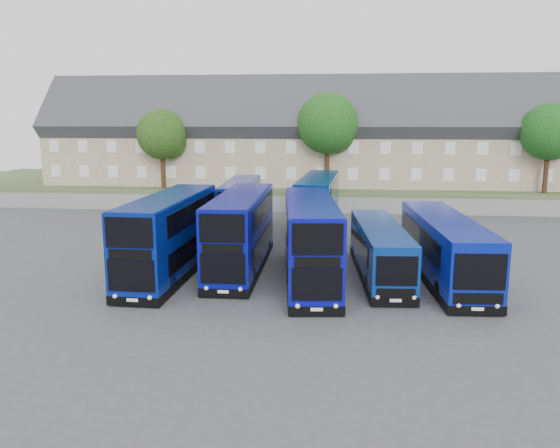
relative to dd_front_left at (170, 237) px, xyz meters
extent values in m
plane|color=#424246|center=(6.50, -2.16, -2.21)|extent=(120.00, 120.00, 0.00)
cube|color=slate|center=(6.50, 21.84, -1.46)|extent=(70.00, 0.40, 1.50)
cube|color=#3D4C2B|center=(6.50, 31.84, -1.21)|extent=(80.00, 20.00, 2.00)
cube|color=gray|center=(-17.50, 27.84, 2.79)|extent=(6.00, 8.00, 6.00)
cube|color=#333338|center=(-17.50, 27.84, 5.79)|extent=(6.00, 10.40, 10.40)
cube|color=brown|center=(-16.00, 27.84, 9.63)|extent=(0.60, 0.90, 1.40)
cube|color=gray|center=(-11.50, 27.84, 2.79)|extent=(6.00, 8.00, 6.00)
cube|color=#333338|center=(-11.50, 27.84, 5.79)|extent=(6.00, 10.40, 10.40)
cube|color=brown|center=(-10.00, 27.84, 9.63)|extent=(0.60, 0.90, 1.40)
cube|color=gray|center=(-5.50, 27.84, 2.79)|extent=(6.00, 8.00, 6.00)
cube|color=#333338|center=(-5.50, 27.84, 5.79)|extent=(6.00, 10.40, 10.40)
cube|color=brown|center=(-4.00, 27.84, 9.63)|extent=(0.60, 0.90, 1.40)
cube|color=gray|center=(0.50, 27.84, 2.79)|extent=(6.00, 8.00, 6.00)
cube|color=#333338|center=(0.50, 27.84, 5.79)|extent=(6.00, 10.40, 10.40)
cube|color=brown|center=(2.00, 27.84, 9.63)|extent=(0.60, 0.90, 1.40)
cube|color=gray|center=(6.50, 27.84, 2.79)|extent=(6.00, 8.00, 6.00)
cube|color=#333338|center=(6.50, 27.84, 5.79)|extent=(6.00, 10.40, 10.40)
cube|color=brown|center=(8.00, 27.84, 9.63)|extent=(0.60, 0.90, 1.40)
cube|color=gray|center=(12.50, 27.84, 2.79)|extent=(6.00, 8.00, 6.00)
cube|color=#333338|center=(12.50, 27.84, 5.79)|extent=(6.00, 10.40, 10.40)
cube|color=brown|center=(14.00, 27.84, 9.63)|extent=(0.60, 0.90, 1.40)
cube|color=gray|center=(18.50, 27.84, 2.79)|extent=(6.00, 8.00, 6.00)
cube|color=#333338|center=(18.50, 27.84, 5.79)|extent=(6.00, 10.40, 10.40)
cube|color=brown|center=(20.00, 27.84, 9.63)|extent=(0.60, 0.90, 1.40)
cube|color=gray|center=(24.50, 27.84, 2.79)|extent=(6.00, 8.00, 6.00)
cube|color=#333338|center=(24.50, 27.84, 5.79)|extent=(6.00, 10.40, 10.40)
cube|color=brown|center=(26.00, 27.84, 9.63)|extent=(0.60, 0.90, 1.40)
cube|color=gray|center=(30.50, 27.84, 2.79)|extent=(6.00, 8.00, 6.00)
cube|color=#333338|center=(30.50, 27.84, 5.79)|extent=(6.00, 10.40, 10.40)
cube|color=navy|center=(0.00, 0.02, 0.21)|extent=(2.89, 11.30, 4.14)
cube|color=black|center=(0.00, 0.02, -1.91)|extent=(2.93, 11.34, 0.45)
cube|color=black|center=(-0.17, -5.62, -0.62)|extent=(2.25, 0.13, 1.53)
cube|color=black|center=(-0.17, -5.62, 1.42)|extent=(2.25, 0.13, 1.43)
cylinder|color=black|center=(-1.22, -3.35, -1.71)|extent=(0.33, 1.01, 1.00)
cube|color=#070C90|center=(3.80, 1.60, 0.18)|extent=(2.55, 11.07, 4.08)
cube|color=black|center=(3.80, 1.60, -1.91)|extent=(2.59, 11.11, 0.45)
cube|color=black|center=(3.82, -3.96, -0.65)|extent=(2.21, 0.07, 1.51)
cube|color=black|center=(3.82, -3.96, 1.36)|extent=(2.21, 0.07, 1.41)
cylinder|color=black|center=(2.70, -1.73, -1.71)|extent=(0.30, 1.00, 1.00)
cube|color=#080AA2|center=(7.93, -0.48, 0.20)|extent=(3.60, 11.33, 4.10)
cube|color=black|center=(7.93, -0.48, -1.91)|extent=(3.64, 11.37, 0.45)
cube|color=black|center=(8.47, -6.05, -0.64)|extent=(2.23, 0.28, 1.52)
cube|color=black|center=(8.47, -6.05, 1.39)|extent=(2.23, 0.28, 1.42)
cylinder|color=black|center=(7.15, -3.94, -1.71)|extent=(0.40, 1.02, 1.00)
cube|color=navy|center=(1.94, 12.36, -0.06)|extent=(2.63, 9.94, 3.59)
cube|color=black|center=(1.94, 12.36, -1.91)|extent=(2.67, 9.98, 0.45)
cube|color=black|center=(2.13, 7.40, -0.82)|extent=(1.94, 0.14, 1.34)
cube|color=black|center=(2.13, 7.40, 0.98)|extent=(1.94, 0.14, 1.25)
cylinder|color=black|center=(1.07, 9.59, -1.71)|extent=(0.34, 1.01, 1.00)
cube|color=navy|center=(7.98, 12.32, 0.15)|extent=(3.22, 11.06, 4.02)
cube|color=black|center=(7.98, 12.32, -1.91)|extent=(3.27, 11.10, 0.45)
cube|color=black|center=(7.60, 6.84, -0.67)|extent=(2.18, 0.21, 1.49)
cube|color=black|center=(7.60, 6.84, 1.32)|extent=(2.18, 0.21, 1.39)
cylinder|color=black|center=(6.67, 9.14, -1.71)|extent=(0.37, 1.02, 1.00)
cube|color=navy|center=(11.77, 0.88, -0.57)|extent=(2.90, 10.78, 2.58)
cube|color=black|center=(11.77, 0.88, -1.91)|extent=(2.94, 10.82, 0.45)
cube|color=black|center=(12.11, -4.47, -0.39)|extent=(1.92, 0.18, 1.42)
cylinder|color=black|center=(11.01, -2.31, -1.71)|extent=(0.36, 1.02, 1.00)
cube|color=#081A9E|center=(15.29, 0.91, -0.33)|extent=(3.24, 12.50, 3.06)
cube|color=black|center=(15.29, 0.91, -1.91)|extent=(3.28, 12.55, 0.45)
cube|color=black|center=(15.62, -5.30, -0.09)|extent=(2.28, 0.18, 1.65)
cylinder|color=black|center=(14.37, -3.13, -1.71)|extent=(0.35, 1.01, 1.00)
cylinder|color=#382314|center=(-7.50, 22.84, 1.67)|extent=(0.44, 0.44, 3.75)
sphere|color=black|center=(-7.50, 22.84, 5.04)|extent=(4.80, 4.80, 4.80)
sphere|color=black|center=(-6.90, 23.24, 4.29)|extent=(3.30, 3.30, 3.30)
cylinder|color=#382314|center=(8.50, 23.34, 2.04)|extent=(0.44, 0.44, 4.50)
sphere|color=#1A380F|center=(8.50, 23.34, 6.09)|extent=(5.76, 5.76, 5.76)
sphere|color=#1A380F|center=(9.10, 23.74, 5.19)|extent=(3.96, 3.96, 3.96)
cylinder|color=#382314|center=(28.50, 22.84, 1.79)|extent=(0.44, 0.44, 4.00)
sphere|color=#0F3710|center=(28.50, 22.84, 5.39)|extent=(5.12, 5.12, 5.12)
sphere|color=#0F3710|center=(29.10, 23.24, 4.59)|extent=(3.52, 3.52, 3.52)
camera|label=1|loc=(9.08, -29.19, 6.54)|focal=35.00mm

